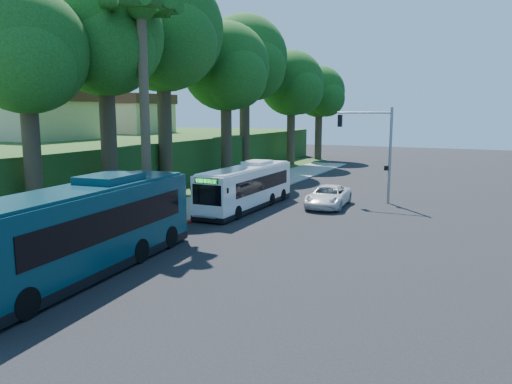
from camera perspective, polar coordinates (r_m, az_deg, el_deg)
The scene contains 19 objects.
ground at distance 29.94m, azimuth 2.20°, elevation -3.74°, with size 140.00×140.00×0.00m, color black.
sidewalk at distance 33.40m, azimuth -9.41°, elevation -2.39°, with size 4.50×70.00×0.12m, color gray.
red_curb at distance 28.91m, azimuth -10.15°, elevation -4.22°, with size 0.25×30.00×0.13m, color maroon.
grass_verge at distance 40.68m, azimuth -12.04°, elevation -0.43°, with size 8.00×70.00×0.06m, color #234719.
bus_shelter at distance 30.79m, azimuth -12.45°, elevation -0.16°, with size 3.20×1.51×2.55m.
stop_sign_pole at distance 27.95m, azimuth -12.12°, elevation -0.52°, with size 0.35×0.06×3.17m.
traffic_signal_pole at distance 37.71m, azimuth 13.60°, elevation 5.49°, with size 4.10×0.30×7.00m.
palm_tree at distance 32.54m, azimuth -12.98°, elevation 19.02°, with size 4.20×4.20×14.40m.
hillside_backdrop at distance 56.56m, azimuth -16.70°, elevation 4.51°, with size 24.00×60.00×8.80m.
tree_0 at distance 36.15m, azimuth -16.86°, elevation 15.98°, with size 8.40×8.00×15.70m.
tree_1 at distance 43.17m, azimuth -10.54°, elevation 17.09°, with size 10.50×10.00×18.26m.
tree_2 at distance 48.91m, azimuth -3.38°, elevation 13.63°, with size 8.82×8.40×15.12m.
tree_3 at distance 57.02m, azimuth -1.23°, elevation 14.53°, with size 10.08×9.60×17.28m.
tree_4 at distance 63.18m, azimuth 4.14°, elevation 11.94°, with size 8.40×8.00×14.14m.
tree_5 at distance 70.35m, azimuth 7.30°, elevation 10.99°, with size 7.35×7.00×12.86m.
tree_6 at distance 32.16m, azimuth -24.79°, elevation 13.74°, with size 7.56×7.20×13.74m.
white_bus at distance 34.61m, azimuth -1.03°, elevation 0.65°, with size 2.34×10.68×3.18m.
teal_bus at distance 21.71m, azimuth -19.39°, elevation -4.05°, with size 3.94×13.45×3.95m.
pickup at distance 35.71m, azimuth 8.24°, elevation -0.48°, with size 2.49×5.40×1.50m, color silver.
Camera 1 is at (11.39, -26.86, 6.72)m, focal length 35.00 mm.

